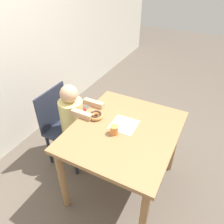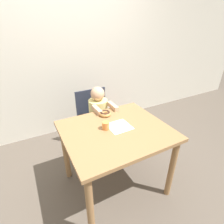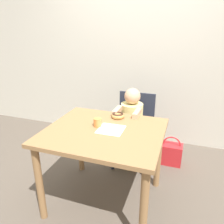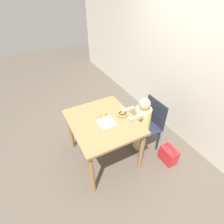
# 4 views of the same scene
# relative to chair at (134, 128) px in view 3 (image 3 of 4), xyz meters

# --- Properties ---
(ground_plane) EXTENTS (12.00, 12.00, 0.00)m
(ground_plane) POSITION_rel_chair_xyz_m (-0.09, -0.74, -0.45)
(ground_plane) COLOR brown
(wall_back) EXTENTS (8.00, 0.05, 2.50)m
(wall_back) POSITION_rel_chair_xyz_m (-0.09, 0.70, 0.80)
(wall_back) COLOR beige
(wall_back) RESTS_ON ground_plane
(dining_table) EXTENTS (0.99, 0.86, 0.75)m
(dining_table) POSITION_rel_chair_xyz_m (-0.09, -0.74, 0.19)
(dining_table) COLOR olive
(dining_table) RESTS_ON ground_plane
(chair) EXTENTS (0.43, 0.41, 0.85)m
(chair) POSITION_rel_chair_xyz_m (0.00, 0.00, 0.00)
(chair) COLOR #232838
(chair) RESTS_ON ground_plane
(child_figure) EXTENTS (0.25, 0.43, 0.97)m
(child_figure) POSITION_rel_chair_xyz_m (-0.00, -0.12, 0.04)
(child_figure) COLOR #E0D17F
(child_figure) RESTS_ON ground_plane
(donut) EXTENTS (0.13, 0.13, 0.05)m
(donut) POSITION_rel_chair_xyz_m (-0.06, -0.44, 0.33)
(donut) COLOR tan
(donut) RESTS_ON dining_table
(napkin) EXTENTS (0.22, 0.22, 0.00)m
(napkin) POSITION_rel_chair_xyz_m (-0.04, -0.71, 0.30)
(napkin) COLOR white
(napkin) RESTS_ON dining_table
(handbag) EXTENTS (0.26, 0.17, 0.36)m
(handbag) POSITION_rel_chair_xyz_m (0.45, 0.11, -0.31)
(handbag) COLOR red
(handbag) RESTS_ON ground_plane
(cup) EXTENTS (0.07, 0.07, 0.07)m
(cup) POSITION_rel_chair_xyz_m (-0.17, -0.68, 0.34)
(cup) COLOR orange
(cup) RESTS_ON dining_table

